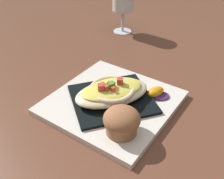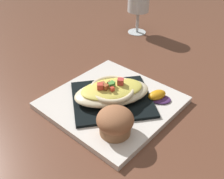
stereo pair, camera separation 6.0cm
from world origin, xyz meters
The scene contains 7 objects.
ground_plane centered at (0.00, 0.00, 0.00)m, with size 2.60×2.60×0.00m, color brown.
square_plate centered at (0.00, 0.00, 0.01)m, with size 0.27×0.27×0.01m, color white.
folded_napkin centered at (0.00, 0.00, 0.02)m, with size 0.18×0.16×0.01m, color black.
gratin_dish centered at (0.00, 0.00, 0.04)m, with size 0.19×0.19×0.05m.
muffin centered at (0.05, -0.09, 0.04)m, with size 0.07×0.07×0.06m.
orange_garnish centered at (0.09, 0.05, 0.02)m, with size 0.06×0.05×0.02m.
stemmed_glass centered at (-0.12, 0.41, 0.11)m, with size 0.07×0.07×0.16m.
Camera 2 is at (0.23, -0.43, 0.39)m, focal length 42.99 mm.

